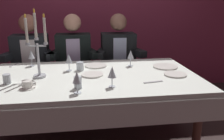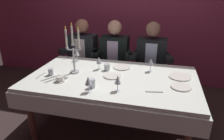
% 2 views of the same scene
% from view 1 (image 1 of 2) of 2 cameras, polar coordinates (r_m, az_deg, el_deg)
% --- Properties ---
extents(back_wall, '(6.00, 0.12, 2.70)m').
position_cam_1_polar(back_wall, '(3.71, -6.48, 15.63)').
color(back_wall, '#8F3250').
rests_on(back_wall, ground_plane).
extents(dining_table, '(1.94, 1.14, 0.74)m').
position_cam_1_polar(dining_table, '(2.19, -4.67, -4.21)').
color(dining_table, white).
rests_on(dining_table, ground_plane).
extents(candelabra, '(0.19, 0.11, 0.59)m').
position_cam_1_polar(candelabra, '(2.13, -17.50, 4.54)').
color(candelabra, silver).
rests_on(candelabra, dining_table).
extents(dinner_plate_0, '(0.20, 0.20, 0.01)m').
position_cam_1_polar(dinner_plate_0, '(2.15, -4.77, -1.10)').
color(dinner_plate_0, white).
rests_on(dinner_plate_0, dining_table).
extents(dinner_plate_1, '(0.21, 0.21, 0.01)m').
position_cam_1_polar(dinner_plate_1, '(2.23, 14.98, -1.01)').
color(dinner_plate_1, white).
rests_on(dinner_plate_1, dining_table).
extents(dinner_plate_2, '(0.25, 0.25, 0.01)m').
position_cam_1_polar(dinner_plate_2, '(2.47, 12.71, 0.82)').
color(dinner_plate_2, white).
rests_on(dinner_plate_2, dining_table).
extents(dinner_plate_3, '(0.22, 0.22, 0.01)m').
position_cam_1_polar(dinner_plate_3, '(2.45, -3.89, 1.08)').
color(dinner_plate_3, white).
rests_on(dinner_plate_3, dining_table).
extents(wine_glass_0, '(0.07, 0.07, 0.16)m').
position_cam_1_polar(wine_glass_0, '(1.72, -8.43, -1.94)').
color(wine_glass_0, silver).
rests_on(wine_glass_0, dining_table).
extents(wine_glass_1, '(0.07, 0.07, 0.16)m').
position_cam_1_polar(wine_glass_1, '(1.83, 0.02, -0.63)').
color(wine_glass_1, silver).
rests_on(wine_glass_1, dining_table).
extents(wine_glass_2, '(0.07, 0.07, 0.16)m').
position_cam_1_polar(wine_glass_2, '(2.43, 4.50, 3.64)').
color(wine_glass_2, silver).
rests_on(wine_glass_2, dining_table).
extents(wine_glass_3, '(0.07, 0.07, 0.16)m').
position_cam_1_polar(wine_glass_3, '(2.29, -10.37, 2.63)').
color(wine_glass_3, silver).
rests_on(wine_glass_3, dining_table).
extents(wine_glass_4, '(0.07, 0.07, 0.16)m').
position_cam_1_polar(wine_glass_4, '(2.56, -18.86, 3.41)').
color(wine_glass_4, silver).
rests_on(wine_glass_4, dining_table).
extents(water_tumbler_0, '(0.06, 0.06, 0.10)m').
position_cam_1_polar(water_tumbler_0, '(1.84, -8.21, -2.97)').
color(water_tumbler_0, silver).
rests_on(water_tumbler_0, dining_table).
extents(water_tumbler_1, '(0.07, 0.07, 0.08)m').
position_cam_1_polar(water_tumbler_1, '(2.31, -7.70, 0.91)').
color(water_tumbler_1, silver).
rests_on(water_tumbler_1, dining_table).
extents(water_tumbler_2, '(0.06, 0.06, 0.08)m').
position_cam_1_polar(water_tumbler_2, '(2.10, -23.96, -1.99)').
color(water_tumbler_2, silver).
rests_on(water_tumbler_2, dining_table).
extents(coffee_cup_0, '(0.13, 0.12, 0.06)m').
position_cam_1_polar(coffee_cup_0, '(1.94, -19.70, -3.42)').
color(coffee_cup_0, white).
rests_on(coffee_cup_0, dining_table).
extents(spoon_1, '(0.17, 0.05, 0.01)m').
position_cam_1_polar(spoon_1, '(1.99, 9.88, -2.85)').
color(spoon_1, '#B7B7BC').
rests_on(spoon_1, dining_table).
extents(spoon_2, '(0.07, 0.17, 0.01)m').
position_cam_1_polar(spoon_2, '(2.69, -22.38, 1.15)').
color(spoon_2, '#B7B7BC').
rests_on(spoon_2, dining_table).
extents(seated_diner_0, '(0.63, 0.48, 1.24)m').
position_cam_1_polar(seated_diner_0, '(3.07, -18.88, 3.15)').
color(seated_diner_0, brown).
rests_on(seated_diner_0, ground_plane).
extents(seated_diner_1, '(0.63, 0.48, 1.24)m').
position_cam_1_polar(seated_diner_1, '(3.01, -9.18, 3.59)').
color(seated_diner_1, brown).
rests_on(seated_diner_1, ground_plane).
extents(seated_diner_2, '(0.63, 0.48, 1.24)m').
position_cam_1_polar(seated_diner_2, '(3.05, 1.45, 3.95)').
color(seated_diner_2, brown).
rests_on(seated_diner_2, ground_plane).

